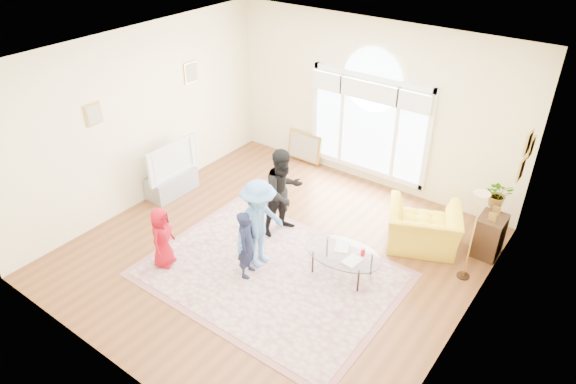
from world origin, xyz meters
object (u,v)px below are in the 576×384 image
Objects in this scene: tv_console at (172,183)px; television at (169,158)px; coffee_table at (343,254)px; area_rug at (271,274)px; armchair at (423,228)px.

tv_console is 0.55m from television.
tv_console is 3.91m from coffee_table.
tv_console is (-3.03, 0.78, 0.20)m from area_rug.
tv_console is at bearing 180.00° from television.
area_rug is 3.14m from tv_console.
television is 3.92m from coffee_table.
tv_console is 0.88× the size of armchair.
coffee_table is at bearing 39.81° from armchair.
television reaches higher than coffee_table.
television reaches higher than armchair.
coffee_table is 1.55m from armchair.
television is at bearing 165.50° from area_rug.
tv_console is at bearing -8.24° from armchair.
television is at bearing -8.21° from armchair.
coffee_table is 1.11× the size of armchair.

